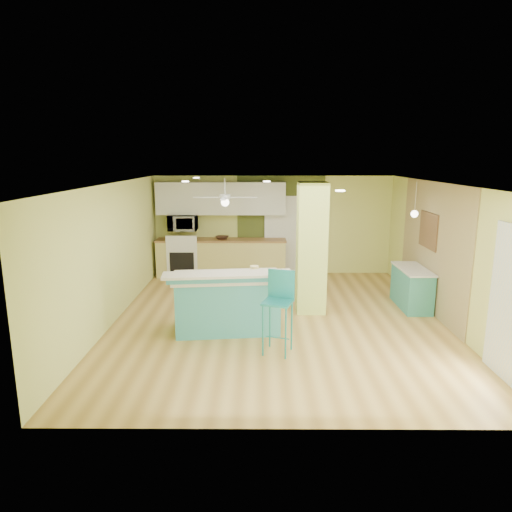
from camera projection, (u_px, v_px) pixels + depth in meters
The scene contains 23 objects.
floor at pixel (278, 320), 8.48m from camera, with size 6.00×7.00×0.01m, color #A57B39.
ceiling at pixel (279, 183), 7.94m from camera, with size 6.00×7.00×0.01m, color white.
wall_back at pixel (273, 225), 11.64m from camera, with size 6.00×0.01×2.50m, color #D9DE77.
wall_front at pixel (293, 323), 4.79m from camera, with size 6.00×0.01×2.50m, color #D9DE77.
wall_left at pixel (112, 253), 8.23m from camera, with size 0.01×7.00×2.50m, color #D9DE77.
wall_right at pixel (446, 254), 8.19m from camera, with size 0.01×7.00×2.50m, color #D9DE77.
wood_panel at pixel (432, 247), 8.78m from camera, with size 0.02×3.40×2.50m, color #927C53.
olive_accent at pixel (281, 225), 11.62m from camera, with size 2.20×0.02×2.50m, color #495321.
interior_door at pixel (281, 235), 11.64m from camera, with size 0.82×0.05×2.00m, color white.
french_door at pixel (512, 305), 5.99m from camera, with size 0.04×1.08×2.10m, color white.
column at pixel (312, 248), 8.70m from camera, with size 0.55×0.55×2.50m, color #CEE268.
kitchen_run at pixel (221, 258), 11.51m from camera, with size 3.25×0.63×0.94m.
stove at pixel (184, 258), 11.51m from camera, with size 0.76×0.66×1.08m.
upper_cabinets at pixel (221, 198), 11.31m from camera, with size 3.20×0.34×0.80m, color silver.
microwave at pixel (183, 223), 11.33m from camera, with size 0.70×0.48×0.39m, color silver.
ceiling_fan at pixel (225, 198), 10.00m from camera, with size 1.41×1.41×0.61m.
pendant_lamp at pixel (414, 214), 8.79m from camera, with size 0.14×0.14×0.69m.
wall_decor at pixel (428, 230), 8.91m from camera, with size 0.03×0.90×0.70m, color brown.
peninsula at pixel (227, 301), 7.86m from camera, with size 2.13×1.32×1.12m.
bar_stool at pixel (279, 298), 6.93m from camera, with size 0.53×0.53×1.27m.
side_counter at pixel (412, 288), 9.10m from camera, with size 0.53×1.25×0.80m.
fruit_bowl at pixel (222, 238), 11.39m from camera, with size 0.33×0.33×0.08m, color #341F15.
canister at pixel (254, 270), 7.86m from camera, with size 0.15×0.15×0.15m, color yellow.
Camera 1 is at (-0.36, -8.03, 2.95)m, focal length 32.00 mm.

